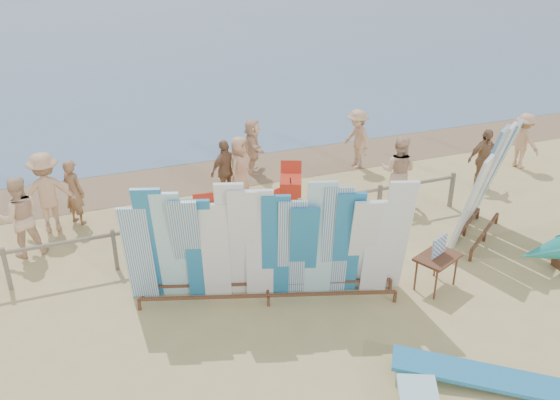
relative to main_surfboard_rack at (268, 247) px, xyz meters
name	(u,v)px	position (x,y,z in m)	size (l,w,h in m)	color
ground	(259,335)	(-0.50, -0.92, -1.13)	(160.00, 160.00, 0.00)	tan
wet_sand_strip	(173,178)	(-0.50, 6.28, -1.13)	(40.00, 2.60, 0.01)	#826749
fence	(212,225)	(-0.50, 2.08, -0.50)	(12.08, 0.08, 0.90)	#7A6E5C
main_surfboard_rack	(268,247)	(0.00, 0.00, 0.00)	(5.01, 2.13, 2.53)	brown
side_surfboard_rack	(482,187)	(5.07, 0.56, 0.11)	(2.36, 1.98, 2.73)	brown
vendor_table	(436,271)	(3.13, -0.76, -0.76)	(1.01, 0.88, 1.12)	brown
flat_board_d	(480,383)	(2.30, -3.21, -1.13)	(0.56, 2.70, 0.07)	teal
beach_chair_left	(209,226)	(-0.41, 2.73, -0.86)	(0.68, 0.70, 0.95)	red
beach_chair_right	(278,217)	(1.19, 2.63, -0.89)	(0.68, 0.69, 0.82)	red
stroller	(291,194)	(1.73, 3.21, -0.65)	(0.89, 1.03, 1.19)	red
beachgoer_9	(357,139)	(4.52, 5.20, -0.29)	(1.09, 0.45, 1.68)	tan
beachgoer_8	(398,171)	(4.33, 2.68, -0.25)	(0.86, 0.41, 1.77)	beige
beachgoer_2	(20,217)	(-4.21, 3.38, -0.25)	(0.85, 0.41, 1.76)	beige
beachgoer_1	(74,192)	(-3.09, 4.48, -0.35)	(0.57, 0.31, 1.56)	#8C6042
beachgoer_6	(240,168)	(0.86, 4.46, -0.33)	(0.79, 0.38, 1.61)	tan
beachgoer_3	(47,193)	(-3.65, 4.31, -0.20)	(1.21, 0.50, 1.87)	tan
beachgoer_5	(253,146)	(1.67, 5.89, -0.36)	(1.43, 0.46, 1.54)	beige
beachgoer_4	(226,170)	(0.50, 4.51, -0.36)	(0.91, 0.39, 1.55)	#8C6042
beachgoer_10	(483,159)	(6.90, 2.76, -0.33)	(0.94, 0.41, 1.61)	#8C6042
beachgoer_extra_0	(523,141)	(8.87, 3.54, -0.34)	(1.02, 0.42, 1.58)	tan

